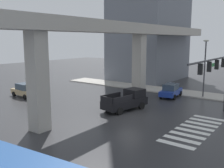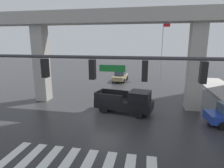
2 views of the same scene
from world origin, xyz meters
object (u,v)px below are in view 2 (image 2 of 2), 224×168
(flagpole, at_px, (163,46))
(traffic_signal_mast, at_px, (148,81))
(pickup_truck, at_px, (127,102))
(sedan_tan, at_px, (120,76))

(flagpole, bearing_deg, traffic_signal_mast, -95.05)
(pickup_truck, xyz_separation_m, traffic_signal_mast, (1.75, -8.32, 3.69))
(traffic_signal_mast, xyz_separation_m, flagpole, (2.29, 25.92, 0.88))
(pickup_truck, distance_m, sedan_tan, 14.09)
(sedan_tan, bearing_deg, traffic_signal_mast, -78.78)
(pickup_truck, height_order, traffic_signal_mast, traffic_signal_mast)
(pickup_truck, bearing_deg, flagpole, 77.09)
(pickup_truck, bearing_deg, traffic_signal_mast, -78.16)
(traffic_signal_mast, bearing_deg, sedan_tan, 101.22)
(flagpole, bearing_deg, sedan_tan, -150.63)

